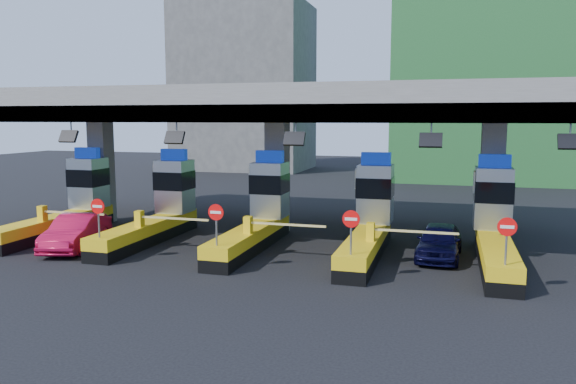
# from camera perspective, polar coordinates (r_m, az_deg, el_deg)

# --- Properties ---
(ground) EXTENTS (120.00, 120.00, 0.00)m
(ground) POSITION_cam_1_polar(r_m,az_deg,el_deg) (25.39, -3.08, -5.40)
(ground) COLOR black
(ground) RESTS_ON ground
(toll_canopy) EXTENTS (28.00, 12.09, 7.00)m
(toll_canopy) POSITION_cam_1_polar(r_m,az_deg,el_deg) (27.48, -1.18, 8.48)
(toll_canopy) COLOR slate
(toll_canopy) RESTS_ON ground
(toll_lane_far_left) EXTENTS (4.43, 8.00, 4.16)m
(toll_lane_far_left) POSITION_cam_1_polar(r_m,az_deg,el_deg) (30.12, -21.19, -1.15)
(toll_lane_far_left) COLOR black
(toll_lane_far_left) RESTS_ON ground
(toll_lane_left) EXTENTS (4.43, 8.00, 4.16)m
(toll_lane_left) POSITION_cam_1_polar(r_m,az_deg,el_deg) (27.40, -12.83, -1.65)
(toll_lane_left) COLOR black
(toll_lane_left) RESTS_ON ground
(toll_lane_center) EXTENTS (4.43, 8.00, 4.16)m
(toll_lane_center) POSITION_cam_1_polar(r_m,az_deg,el_deg) (25.38, -2.89, -2.19)
(toll_lane_center) COLOR black
(toll_lane_center) RESTS_ON ground
(toll_lane_right) EXTENTS (4.43, 8.00, 4.16)m
(toll_lane_right) POSITION_cam_1_polar(r_m,az_deg,el_deg) (24.24, 8.37, -2.72)
(toll_lane_right) COLOR black
(toll_lane_right) RESTS_ON ground
(toll_lane_far_right) EXTENTS (4.43, 8.00, 4.16)m
(toll_lane_far_right) POSITION_cam_1_polar(r_m,az_deg,el_deg) (24.10, 20.25, -3.17)
(toll_lane_far_right) COLOR black
(toll_lane_far_right) RESTS_ON ground
(bg_building_scaffold) EXTENTS (18.00, 12.00, 28.00)m
(bg_building_scaffold) POSITION_cam_1_polar(r_m,az_deg,el_deg) (56.12, 20.64, 15.59)
(bg_building_scaffold) COLOR #1E5926
(bg_building_scaffold) RESTS_ON ground
(bg_building_concrete) EXTENTS (14.00, 10.00, 18.00)m
(bg_building_concrete) POSITION_cam_1_polar(r_m,az_deg,el_deg) (63.46, -4.43, 10.51)
(bg_building_concrete) COLOR #4C4C49
(bg_building_concrete) RESTS_ON ground
(van) EXTENTS (1.91, 4.26, 1.42)m
(van) POSITION_cam_1_polar(r_m,az_deg,el_deg) (23.69, 15.12, -4.84)
(van) COLOR black
(van) RESTS_ON ground
(red_car) EXTENTS (2.64, 4.79, 1.50)m
(red_car) POSITION_cam_1_polar(r_m,az_deg,el_deg) (26.18, -20.70, -3.82)
(red_car) COLOR #BB0E37
(red_car) RESTS_ON ground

